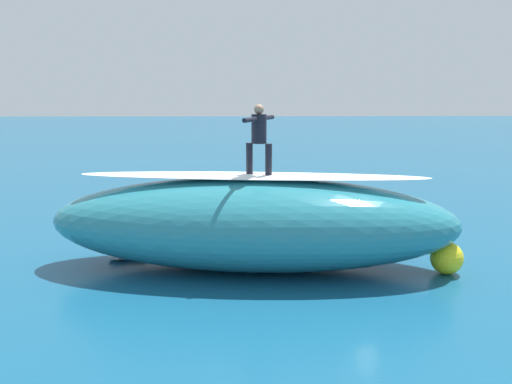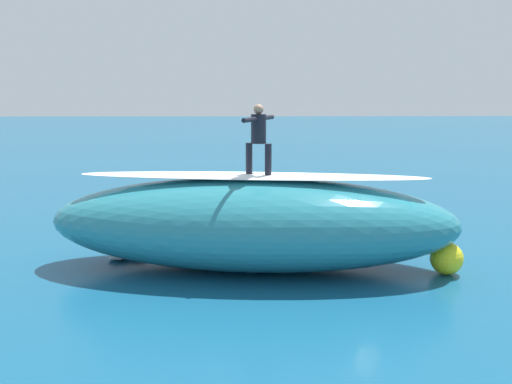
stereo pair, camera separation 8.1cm
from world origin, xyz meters
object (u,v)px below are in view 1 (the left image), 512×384
surfboard_paddling (254,234)px  buoy_marker (447,258)px  surfboard_riding (259,176)px  surfer_riding (259,134)px  surfer_paddling (250,229)px

surfboard_paddling → buoy_marker: size_ratio=1.82×
surfboard_riding → surfboard_paddling: 3.43m
surfer_riding → surfboard_paddling: 4.02m
surfboard_paddling → buoy_marker: 5.18m
surfboard_riding → buoy_marker: size_ratio=1.57×
surfer_paddling → buoy_marker: buoy_marker is taller
surfboard_riding → surfboard_paddling: size_ratio=0.86×
surfer_paddling → buoy_marker: bearing=-62.6°
surfboard_paddling → buoy_marker: bearing=-63.7°
surfer_riding → buoy_marker: (-3.96, 0.47, -2.58)m
surfboard_riding → surfer_riding: size_ratio=1.24×
surfer_riding → surfboard_paddling: surfer_riding is taller
surfer_paddling → buoy_marker: (-4.13, 3.21, 0.15)m
surfboard_riding → surfer_paddling: size_ratio=1.21×
surfer_riding → surfer_paddling: size_ratio=0.98×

